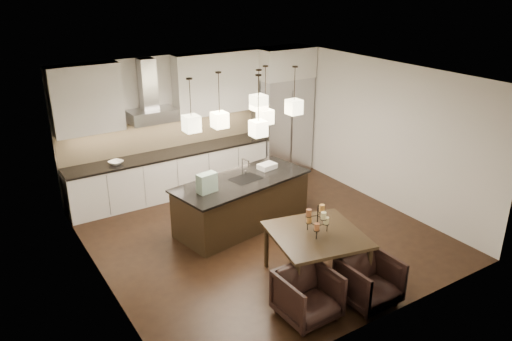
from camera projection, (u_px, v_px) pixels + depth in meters
floor at (262, 235)px, 8.78m from camera, size 5.50×5.50×0.02m
ceiling at (263, 75)px, 7.73m from camera, size 5.50×5.50×0.02m
wall_back at (190, 121)px, 10.42m from camera, size 5.50×0.02×2.80m
wall_front at (386, 227)px, 6.09m from camera, size 5.50×0.02×2.80m
wall_left at (95, 198)px, 6.88m from camera, size 0.02×5.50×2.80m
wall_right at (382, 133)px, 9.63m from camera, size 0.02×5.50×2.80m
refrigerator at (283, 125)px, 11.29m from camera, size 1.20×0.72×2.15m
fridge_panel at (284, 63)px, 10.77m from camera, size 1.26×0.72×0.65m
lower_cabinets at (172, 175)px, 10.20m from camera, size 4.21×0.62×0.88m
countertop at (170, 153)px, 10.03m from camera, size 4.21×0.66×0.04m
backsplash at (163, 134)px, 10.14m from camera, size 4.21×0.02×0.63m
upper_cab_left at (86, 99)px, 8.93m from camera, size 1.25×0.35×1.25m
upper_cab_right at (217, 83)px, 10.26m from camera, size 1.85×0.35×1.25m
hood_canopy at (152, 116)px, 9.62m from camera, size 0.90×0.52×0.24m
hood_chimney at (148, 84)px, 9.48m from camera, size 0.30×0.28×0.96m
fruit_bowl at (116, 163)px, 9.41m from camera, size 0.34×0.34×0.06m
island_body at (242, 203)px, 8.97m from camera, size 2.55×1.37×0.85m
island_top at (242, 181)px, 8.81m from camera, size 2.64×1.46×0.04m
faucet at (242, 167)px, 8.86m from camera, size 0.14×0.25×0.37m
tote_bag at (207, 183)px, 8.25m from camera, size 0.35×0.23×0.33m
food_container at (267, 166)px, 9.27m from camera, size 0.36×0.29×0.10m
dining_table at (316, 256)px, 7.39m from camera, size 1.52×1.52×0.77m
candelabra at (317, 219)px, 7.16m from camera, size 0.44×0.44×0.45m
candle_a at (326, 220)px, 7.23m from camera, size 0.09×0.09×0.10m
candle_b at (309, 219)px, 7.26m from camera, size 0.09×0.09×0.10m
candle_c at (317, 227)px, 7.05m from camera, size 0.09×0.09×0.10m
candle_d at (322, 208)px, 7.23m from camera, size 0.09×0.09×0.10m
candle_e at (309, 213)px, 7.09m from camera, size 0.09×0.09×0.10m
candle_f at (324, 216)px, 7.01m from camera, size 0.09×0.09×0.10m
armchair_left at (308, 295)px, 6.57m from camera, size 0.74×0.76×0.68m
armchair_right at (369, 281)px, 6.88m from camera, size 0.73×0.75×0.68m
pendant_a at (191, 124)px, 7.85m from camera, size 0.24×0.24×0.26m
pendant_b at (220, 120)px, 8.36m from camera, size 0.24×0.24×0.26m
pendant_c at (259, 103)px, 8.46m from camera, size 0.24×0.24×0.26m
pendant_d at (265, 117)px, 8.93m from camera, size 0.24×0.24×0.26m
pendant_e at (294, 107)px, 8.81m from camera, size 0.24×0.24×0.26m
pendant_f at (258, 128)px, 8.18m from camera, size 0.24×0.24×0.26m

